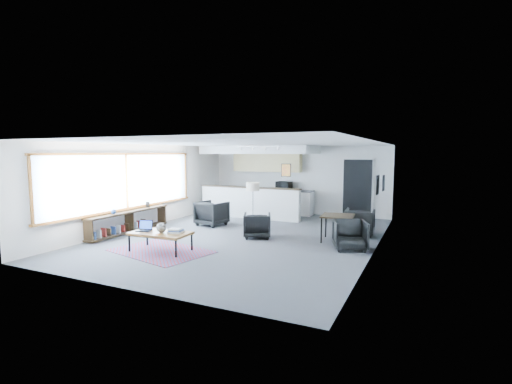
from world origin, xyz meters
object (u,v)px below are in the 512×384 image
at_px(floor_lamp, 253,188).
at_px(microwave, 284,185).
at_px(book_stack, 176,231).
at_px(armchair_left, 212,212).
at_px(armchair_right, 257,224).
at_px(dining_chair_near, 350,236).
at_px(ceramic_pot, 161,228).
at_px(dining_chair_far, 360,223).
at_px(coffee_table, 160,234).
at_px(dining_table, 338,217).
at_px(laptop, 145,228).

height_order(floor_lamp, microwave, floor_lamp).
relative_size(book_stack, armchair_left, 0.44).
relative_size(armchair_right, dining_chair_near, 1.12).
bearing_deg(ceramic_pot, dining_chair_far, 44.26).
bearing_deg(coffee_table, dining_chair_near, 24.54).
distance_m(floor_lamp, dining_table, 2.99).
bearing_deg(armchair_right, dining_chair_near, 151.32).
bearing_deg(coffee_table, dining_chair_far, 40.99).
distance_m(laptop, dining_chair_near, 4.98).
relative_size(book_stack, microwave, 0.68).
bearing_deg(coffee_table, ceramic_pot, -28.36).
bearing_deg(armchair_right, laptop, 26.11).
xyz_separation_m(book_stack, dining_table, (3.20, 2.71, 0.13)).
relative_size(ceramic_pot, dining_table, 0.26).
distance_m(ceramic_pot, armchair_right, 2.73).
distance_m(coffee_table, dining_chair_far, 5.50).
xyz_separation_m(dining_table, dining_chair_far, (0.40, 0.99, -0.29)).
height_order(coffee_table, dining_chair_near, dining_chair_near).
xyz_separation_m(laptop, armchair_left, (-0.12, 3.25, -0.10)).
bearing_deg(book_stack, microwave, 87.24).
bearing_deg(floor_lamp, book_stack, -96.04).
distance_m(armchair_left, dining_chair_far, 4.61).
distance_m(coffee_table, armchair_left, 3.31).
distance_m(ceramic_pot, microwave, 6.50).
distance_m(laptop, armchair_right, 3.01).
distance_m(floor_lamp, dining_chair_near, 3.72).
bearing_deg(book_stack, floor_lamp, 83.96).
xyz_separation_m(coffee_table, armchair_left, (-0.60, 3.26, 0.01)).
bearing_deg(armchair_right, dining_chair_far, -173.03).
bearing_deg(dining_chair_near, book_stack, -171.90).
xyz_separation_m(ceramic_pot, dining_table, (3.52, 2.84, 0.06)).
bearing_deg(dining_chair_far, coffee_table, 39.43).
distance_m(coffee_table, dining_chair_near, 4.55).
bearing_deg(dining_chair_far, armchair_left, 2.52).
distance_m(dining_chair_far, microwave, 4.29).
distance_m(floor_lamp, microwave, 2.89).
height_order(laptop, dining_table, laptop).
distance_m(dining_table, dining_chair_near, 0.92).
relative_size(armchair_right, dining_table, 0.83).
xyz_separation_m(armchair_right, microwave, (-0.78, 4.12, 0.75)).
bearing_deg(ceramic_pot, laptop, 176.93).
bearing_deg(laptop, floor_lamp, 55.19).
bearing_deg(dining_chair_far, microwave, -42.79).
xyz_separation_m(coffee_table, armchair_right, (1.46, 2.30, -0.05)).
bearing_deg(book_stack, dining_chair_near, 28.43).
height_order(laptop, armchair_right, armchair_right).
relative_size(armchair_left, dining_table, 0.96).
bearing_deg(book_stack, armchair_right, 63.78).
distance_m(book_stack, dining_chair_near, 4.17).
distance_m(coffee_table, ceramic_pot, 0.16).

